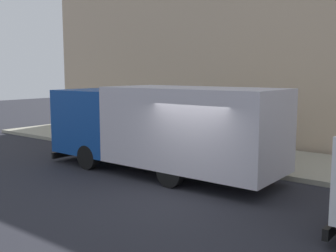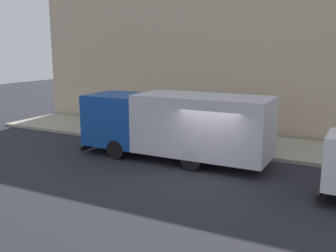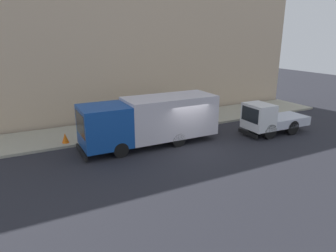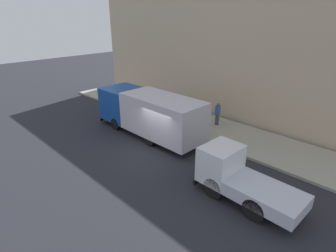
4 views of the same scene
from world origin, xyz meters
TOP-DOWN VIEW (x-y plane):
  - ground at (0.00, 0.00)m, footprint 80.00×80.00m
  - sidewalk at (5.12, 0.00)m, footprint 4.25×30.00m
  - building_facade at (7.75, 0.00)m, footprint 0.50×30.00m
  - large_utility_truck at (1.35, 2.09)m, footprint 2.60×8.52m
  - pedestrian_walking at (3.87, 1.48)m, footprint 0.47×0.47m
  - pedestrian_standing at (5.76, -0.43)m, footprint 0.50×0.50m
  - pedestrian_third at (4.22, 1.08)m, footprint 0.43×0.43m
  - traffic_cone_orange at (3.60, 6.88)m, footprint 0.43×0.43m

SIDE VIEW (x-z plane):
  - ground at x=0.00m, z-range 0.00..0.00m
  - sidewalk at x=5.12m, z-range 0.00..0.16m
  - traffic_cone_orange at x=3.60m, z-range 0.16..0.77m
  - pedestrian_third at x=4.22m, z-range 0.20..1.86m
  - pedestrian_standing at x=5.76m, z-range 0.20..1.88m
  - pedestrian_walking at x=3.87m, z-range 0.22..1.96m
  - large_utility_truck at x=1.35m, z-range 0.17..3.09m
  - building_facade at x=7.75m, z-range 0.00..11.18m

